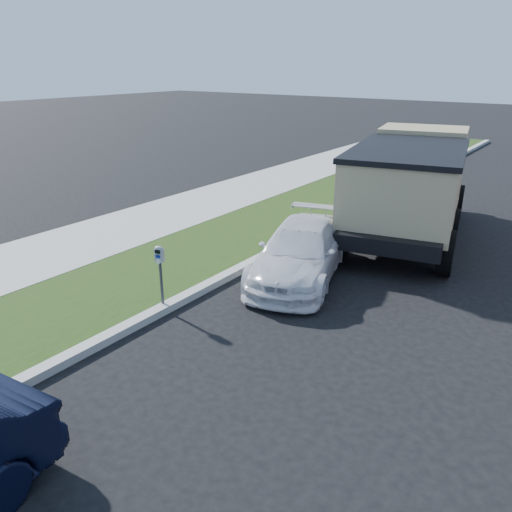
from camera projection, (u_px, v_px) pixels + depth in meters
The scene contains 5 objects.
ground at pixel (288, 343), 8.72m from camera, with size 120.00×120.00×0.00m, color black.
streetside at pixel (151, 244), 13.23m from camera, with size 6.12×50.00×0.15m.
parking_meter at pixel (160, 263), 9.51m from camera, with size 0.20×0.16×1.23m.
white_wagon at pixel (302, 250), 11.29m from camera, with size 1.70×4.18×1.21m, color white.
dump_truck at pixel (411, 180), 13.84m from camera, with size 4.01×7.33×2.72m.
Camera 1 is at (3.96, -6.47, 4.58)m, focal length 35.00 mm.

